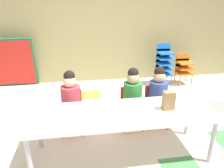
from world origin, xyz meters
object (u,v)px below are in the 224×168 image
at_px(paper_bag_brown, 169,101).
at_px(paper_plate_center_table, 78,114).
at_px(paper_plate_near_edge, 130,115).
at_px(seated_child_near_camera, 71,97).
at_px(folded_activity_table, 13,63).
at_px(kid_chair_orange_stack, 184,67).
at_px(seated_child_far_right, 158,92).
at_px(kid_chair_blue_stack, 164,62).
at_px(seated_child_middle_seat, 132,93).
at_px(craft_table, 122,115).
at_px(donut_powdered_on_plate, 130,113).

relative_size(paper_bag_brown, paper_plate_center_table, 1.22).
relative_size(paper_bag_brown, paper_plate_near_edge, 1.22).
xyz_separation_m(seated_child_near_camera, folded_activity_table, (-1.27, 1.99, -0.02)).
bearing_deg(kid_chair_orange_stack, folded_activity_table, 174.61).
xyz_separation_m(seated_child_far_right, kid_chair_orange_stack, (1.22, 1.64, -0.16)).
bearing_deg(seated_child_far_right, kid_chair_blue_stack, 65.57).
bearing_deg(kid_chair_blue_stack, paper_plate_center_table, -130.63).
relative_size(seated_child_near_camera, seated_child_middle_seat, 1.00).
bearing_deg(seated_child_far_right, craft_table, -138.16).
height_order(seated_child_middle_seat, seated_child_far_right, same).
relative_size(seated_child_far_right, kid_chair_blue_stack, 1.00).
xyz_separation_m(kid_chair_orange_stack, donut_powdered_on_plate, (-1.79, -2.30, 0.21)).
bearing_deg(craft_table, kid_chair_orange_stack, 49.96).
xyz_separation_m(craft_table, folded_activity_table, (-1.85, 2.57, -0.00)).
bearing_deg(paper_bag_brown, seated_child_middle_seat, 115.42).
bearing_deg(donut_powdered_on_plate, seated_child_far_right, 49.27).
bearing_deg(paper_plate_center_table, kid_chair_blue_stack, 49.37).
bearing_deg(seated_child_near_camera, paper_plate_near_edge, -44.93).
xyz_separation_m(paper_plate_near_edge, donut_powdered_on_plate, (0.00, 0.00, 0.02)).
bearing_deg(seated_child_far_right, paper_plate_near_edge, -130.73).
bearing_deg(donut_powdered_on_plate, kid_chair_orange_stack, 52.14).
xyz_separation_m(paper_bag_brown, donut_powdered_on_plate, (-0.47, -0.07, -0.09)).
distance_m(seated_child_near_camera, paper_bag_brown, 1.28).
xyz_separation_m(seated_child_middle_seat, seated_child_far_right, (0.37, 0.00, 0.00)).
distance_m(kid_chair_blue_stack, kid_chair_orange_stack, 0.49).
relative_size(seated_child_middle_seat, kid_chair_blue_stack, 1.00).
bearing_deg(seated_child_near_camera, folded_activity_table, 122.43).
xyz_separation_m(kid_chair_orange_stack, paper_plate_near_edge, (-1.79, -2.30, 0.19)).
bearing_deg(kid_chair_orange_stack, paper_plate_center_table, -137.06).
distance_m(seated_child_middle_seat, paper_plate_near_edge, 0.69).
bearing_deg(seated_child_far_right, donut_powdered_on_plate, -130.73).
bearing_deg(donut_powdered_on_plate, paper_bag_brown, 8.89).
distance_m(paper_bag_brown, paper_plate_center_table, 1.05).
bearing_deg(seated_child_far_right, paper_bag_brown, -99.28).
bearing_deg(kid_chair_orange_stack, donut_powdered_on_plate, -127.86).
xyz_separation_m(folded_activity_table, paper_plate_near_edge, (1.93, -2.65, 0.05)).
bearing_deg(craft_table, paper_bag_brown, -1.20).
xyz_separation_m(paper_plate_near_edge, paper_plate_center_table, (-0.57, 0.11, 0.00)).
bearing_deg(folded_activity_table, seated_child_far_right, -38.60).
height_order(folded_activity_table, paper_plate_near_edge, folded_activity_table).
distance_m(kid_chair_blue_stack, donut_powdered_on_plate, 2.65).
bearing_deg(seated_child_middle_seat, kid_chair_orange_stack, 45.83).
distance_m(seated_child_middle_seat, kid_chair_blue_stack, 1.99).
distance_m(seated_child_middle_seat, donut_powdered_on_plate, 0.69).
relative_size(paper_plate_near_edge, paper_plate_center_table, 1.00).
bearing_deg(paper_plate_center_table, folded_activity_table, 118.12).
height_order(paper_bag_brown, paper_plate_near_edge, paper_bag_brown).
height_order(craft_table, kid_chair_orange_stack, kid_chair_orange_stack).
xyz_separation_m(paper_bag_brown, paper_plate_center_table, (-1.04, 0.03, -0.11)).
bearing_deg(seated_child_near_camera, seated_child_middle_seat, 0.00).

